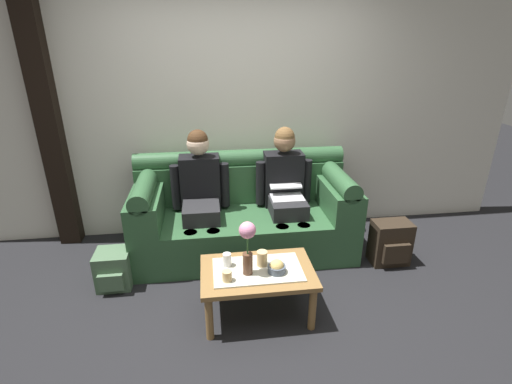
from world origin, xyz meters
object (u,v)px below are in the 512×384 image
Objects in this scene: couch at (244,214)px; cup_near_right at (227,276)px; backpack_right at (391,243)px; cup_near_left at (227,260)px; snack_bowl at (277,267)px; person_right at (285,186)px; backpack_left at (114,269)px; person_left at (200,190)px; cup_far_center at (262,258)px; coffee_table at (258,276)px; flower_vase at (247,242)px.

couch reaches higher than cup_near_right.
cup_near_left is at bearing -163.42° from backpack_right.
snack_bowl is 1.68× the size of cup_near_right.
backpack_right is (0.93, -0.46, -0.45)m from person_right.
person_right is 1.13m from backpack_right.
cup_near_left is 0.31× the size of backpack_left.
backpack_left is (-0.95, 0.44, -0.29)m from cup_near_left.
person_left is at bearing 99.05° from cup_near_right.
snack_bowl reaches higher than cup_near_right.
cup_near_left is 0.26m from cup_far_center.
cup_far_center reaches higher than cup_near_right.
person_left is 1.15m from cup_near_right.
backpack_right reaches higher than coffee_table.
flower_vase reaches higher than cup_near_left.
couch is 15.87× the size of snack_bowl.
cup_far_center reaches higher than coffee_table.
flower_vase is 3.16× the size of snack_bowl.
backpack_left is (-1.22, 0.46, -0.30)m from cup_far_center.
cup_near_left is 0.19m from cup_near_right.
snack_bowl is at bearing -20.27° from cup_near_left.
backpack_right is at bearing 16.58° from cup_near_left.
backpack_right is at bearing 21.96° from coffee_table.
flower_vase is (-0.08, -1.05, 0.30)m from couch.
person_left is 0.82m from person_right.
couch is at bearing 90.00° from coffee_table.
cup_near_right is at bearing -153.93° from coffee_table.
snack_bowl is (0.13, -1.06, 0.07)m from couch.
person_right is at bearing 55.56° from cup_near_left.
cup_far_center is (-0.09, 0.10, 0.02)m from snack_bowl.
person_left reaches higher than backpack_right.
flower_vase is 3.54× the size of cup_far_center.
couch is at bearing 97.25° from snack_bowl.
cup_near_right is (-0.16, -0.07, -0.23)m from flower_vase.
cup_far_center is 1.34m from backpack_left.
person_right reaches higher than cup_far_center.
cup_near_right is (0.18, -1.12, -0.21)m from person_left.
backpack_right is (1.57, 0.47, -0.25)m from cup_near_left.
couch is 6.38× the size of backpack_left.
person_right is 15.48× the size of cup_near_right.
person_right reaches higher than backpack_right.
cup_far_center is (0.04, -0.96, 0.09)m from couch.
cup_near_left reaches higher than backpack_left.
coffee_table is 2.58× the size of backpack_left.
backpack_left is (-0.76, -0.49, -0.50)m from person_left.
snack_bowl reaches higher than coffee_table.
snack_bowl is 1.37m from backpack_right.
person_left is 1.21m from snack_bowl.
cup_far_center is (0.26, -0.03, 0.01)m from cup_near_left.
backpack_right is (1.34, 0.54, -0.13)m from coffee_table.
cup_near_right is at bearing -171.01° from snack_bowl.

